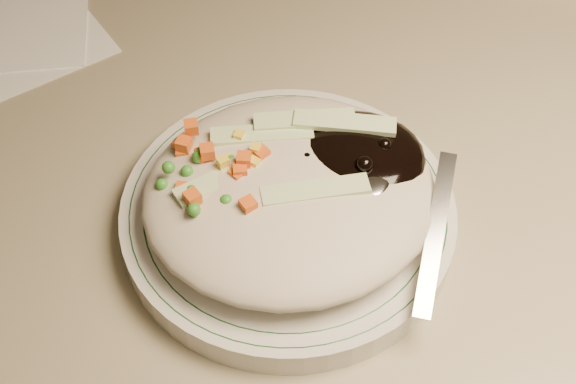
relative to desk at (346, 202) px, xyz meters
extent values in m
cube|color=gray|center=(0.00, 0.00, 0.18)|extent=(1.40, 0.70, 0.04)
cylinder|color=silver|center=(-0.10, -0.16, 0.21)|extent=(0.23, 0.23, 0.02)
torus|color=#144723|center=(-0.10, -0.16, 0.22)|extent=(0.21, 0.21, 0.00)
torus|color=#144723|center=(-0.10, -0.16, 0.22)|extent=(0.20, 0.20, 0.00)
ellipsoid|color=#B6AA93|center=(-0.10, -0.17, 0.24)|extent=(0.19, 0.18, 0.04)
ellipsoid|color=black|center=(-0.05, -0.15, 0.25)|extent=(0.10, 0.09, 0.03)
ellipsoid|color=orange|center=(-0.14, -0.15, 0.24)|extent=(0.08, 0.08, 0.02)
sphere|color=black|center=(-0.08, -0.15, 0.25)|extent=(0.01, 0.01, 0.01)
sphere|color=black|center=(-0.05, -0.15, 0.25)|extent=(0.01, 0.01, 0.01)
sphere|color=black|center=(-0.03, -0.15, 0.26)|extent=(0.01, 0.01, 0.01)
sphere|color=black|center=(-0.04, -0.14, 0.25)|extent=(0.01, 0.01, 0.01)
sphere|color=black|center=(-0.05, -0.17, 0.26)|extent=(0.01, 0.01, 0.01)
sphere|color=black|center=(-0.05, -0.15, 0.25)|extent=(0.01, 0.01, 0.01)
sphere|color=black|center=(-0.04, -0.14, 0.25)|extent=(0.01, 0.01, 0.01)
cube|color=#D75517|center=(-0.14, -0.14, 0.26)|extent=(0.01, 0.01, 0.01)
cube|color=#D75517|center=(-0.13, -0.16, 0.25)|extent=(0.01, 0.01, 0.01)
cube|color=#D75517|center=(-0.16, -0.13, 0.26)|extent=(0.01, 0.01, 0.01)
cube|color=#D75517|center=(-0.12, -0.15, 0.26)|extent=(0.01, 0.01, 0.01)
cube|color=#D75517|center=(-0.13, -0.16, 0.26)|extent=(0.01, 0.01, 0.01)
cube|color=#D75517|center=(-0.16, -0.12, 0.25)|extent=(0.01, 0.01, 0.01)
cube|color=#D75517|center=(-0.15, -0.14, 0.26)|extent=(0.01, 0.01, 0.01)
cube|color=#D75517|center=(-0.13, -0.16, 0.26)|extent=(0.01, 0.01, 0.01)
cube|color=#D75517|center=(-0.11, -0.15, 0.26)|extent=(0.01, 0.01, 0.01)
cube|color=#D75517|center=(-0.15, -0.12, 0.26)|extent=(0.01, 0.01, 0.01)
cube|color=#D75517|center=(-0.16, -0.17, 0.26)|extent=(0.01, 0.01, 0.01)
cube|color=#D75517|center=(-0.13, -0.19, 0.26)|extent=(0.01, 0.01, 0.01)
cube|color=#D75517|center=(-0.16, -0.16, 0.25)|extent=(0.01, 0.01, 0.01)
cube|color=#D75517|center=(-0.16, -0.13, 0.25)|extent=(0.01, 0.01, 0.01)
sphere|color=#388C28|center=(-0.13, -0.15, 0.25)|extent=(0.01, 0.01, 0.01)
sphere|color=#388C28|center=(-0.16, -0.18, 0.26)|extent=(0.01, 0.01, 0.01)
sphere|color=#388C28|center=(-0.16, -0.15, 0.26)|extent=(0.01, 0.01, 0.01)
sphere|color=#388C28|center=(-0.17, -0.15, 0.26)|extent=(0.01, 0.01, 0.01)
sphere|color=#388C28|center=(-0.13, -0.14, 0.25)|extent=(0.01, 0.01, 0.01)
sphere|color=#388C28|center=(-0.12, -0.17, 0.25)|extent=(0.01, 0.01, 0.01)
sphere|color=#388C28|center=(-0.14, -0.15, 0.25)|extent=(0.01, 0.01, 0.01)
sphere|color=#388C28|center=(-0.15, -0.17, 0.25)|extent=(0.01, 0.01, 0.01)
sphere|color=#388C28|center=(-0.18, -0.15, 0.25)|extent=(0.01, 0.01, 0.01)
sphere|color=#388C28|center=(-0.15, -0.14, 0.26)|extent=(0.01, 0.01, 0.01)
sphere|color=#388C28|center=(-0.15, -0.14, 0.26)|extent=(0.01, 0.01, 0.01)
sphere|color=#388C28|center=(-0.16, -0.16, 0.25)|extent=(0.01, 0.01, 0.01)
sphere|color=#388C28|center=(-0.14, -0.18, 0.26)|extent=(0.01, 0.01, 0.01)
sphere|color=#388C28|center=(-0.11, -0.13, 0.25)|extent=(0.01, 0.01, 0.01)
cube|color=yellow|center=(-0.13, -0.14, 0.25)|extent=(0.01, 0.01, 0.01)
cube|color=yellow|center=(-0.12, -0.15, 0.26)|extent=(0.01, 0.01, 0.01)
cube|color=yellow|center=(-0.14, -0.14, 0.25)|extent=(0.01, 0.01, 0.01)
cube|color=yellow|center=(-0.14, -0.15, 0.26)|extent=(0.01, 0.01, 0.01)
cube|color=yellow|center=(-0.14, -0.15, 0.25)|extent=(0.01, 0.01, 0.01)
cube|color=yellow|center=(-0.11, -0.14, 0.26)|extent=(0.01, 0.01, 0.01)
cube|color=yellow|center=(-0.12, -0.13, 0.26)|extent=(0.01, 0.01, 0.01)
cube|color=yellow|center=(-0.13, -0.15, 0.25)|extent=(0.01, 0.01, 0.01)
cube|color=#B2D18C|center=(-0.11, -0.13, 0.26)|extent=(0.07, 0.02, 0.00)
cube|color=#B2D18C|center=(-0.08, -0.12, 0.26)|extent=(0.07, 0.02, 0.00)
cube|color=#B2D18C|center=(-0.14, -0.16, 0.26)|extent=(0.07, 0.04, 0.00)
cube|color=#B2D18C|center=(-0.05, -0.13, 0.26)|extent=(0.07, 0.04, 0.00)
cube|color=#B2D18C|center=(-0.09, -0.17, 0.25)|extent=(0.07, 0.02, 0.00)
cube|color=#B2D18C|center=(-0.08, -0.18, 0.26)|extent=(0.07, 0.02, 0.00)
ellipsoid|color=silver|center=(-0.05, -0.17, 0.25)|extent=(0.05, 0.06, 0.01)
cube|color=silver|center=(-0.01, -0.22, 0.24)|extent=(0.06, 0.11, 0.03)
camera|label=1|loc=(-0.17, -0.49, 0.64)|focal=50.00mm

